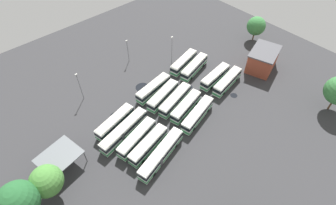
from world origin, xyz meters
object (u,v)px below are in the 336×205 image
(bus_row0_slot0, at_px, (161,154))
(bus_row1_slot3, at_px, (163,96))
(tree_east_edge, at_px, (256,26))
(bus_row2_slot4, at_px, (184,62))
(bus_row1_slot0, at_px, (197,114))
(bus_row2_slot0, at_px, (227,81))
(lamp_post_mid_lot, at_px, (128,50))
(lamp_post_near_entrance, at_px, (172,49))
(bus_row0_slot3, at_px, (124,131))
(bus_row0_slot2, at_px, (137,138))
(tree_south_edge, at_px, (18,202))
(bus_row2_slot1, at_px, (215,77))
(bus_row0_slot4, at_px, (115,122))
(bus_row1_slot1, at_px, (186,107))
(tree_west_edge, at_px, (46,181))
(bus_row0_slot1, at_px, (148,145))
(depot_building, at_px, (263,59))
(lamp_post_far_corner, at_px, (80,86))
(bus_row1_slot4, at_px, (153,88))
(bus_row2_slot3, at_px, (194,67))
(bus_row1_slot2, at_px, (175,100))
(maintenance_shelter, at_px, (59,156))

(bus_row0_slot0, distance_m, bus_row1_slot3, 17.84)
(tree_east_edge, bearing_deg, bus_row2_slot4, 168.84)
(bus_row1_slot0, xyz_separation_m, bus_row2_slot0, (14.83, 2.74, -0.00))
(lamp_post_mid_lot, relative_size, lamp_post_near_entrance, 0.78)
(bus_row0_slot3, height_order, bus_row1_slot0, same)
(bus_row0_slot2, bearing_deg, tree_south_edge, 179.74)
(tree_south_edge, bearing_deg, bus_row2_slot0, -1.82)
(bus_row2_slot1, height_order, bus_row2_slot4, same)
(bus_row0_slot4, distance_m, bus_row1_slot1, 17.95)
(tree_west_edge, bearing_deg, bus_row0_slot1, -11.93)
(depot_building, distance_m, lamp_post_far_corner, 52.02)
(bus_row0_slot2, distance_m, bus_row1_slot1, 15.15)
(bus_row2_slot1, xyz_separation_m, lamp_post_near_entrance, (-3.46, 14.26, 3.36))
(bus_row0_slot3, bearing_deg, tree_south_edge, -171.67)
(bus_row0_slot2, height_order, bus_row1_slot4, same)
(bus_row1_slot4, distance_m, bus_row2_slot3, 14.68)
(bus_row2_slot0, bearing_deg, bus_row0_slot4, 164.30)
(bus_row1_slot0, height_order, tree_east_edge, tree_east_edge)
(bus_row1_slot2, xyz_separation_m, depot_building, (29.37, -6.20, 1.37))
(bus_row0_slot0, bearing_deg, bus_row1_slot2, 36.22)
(bus_row2_slot4, bearing_deg, maintenance_shelter, -171.39)
(bus_row1_slot4, relative_size, tree_west_edge, 1.31)
(bus_row1_slot0, height_order, tree_south_edge, tree_south_edge)
(depot_building, height_order, lamp_post_near_entrance, lamp_post_near_entrance)
(bus_row2_slot3, relative_size, lamp_post_mid_lot, 1.56)
(bus_row1_slot0, xyz_separation_m, bus_row1_slot1, (-0.27, 3.77, -0.00))
(lamp_post_near_entrance, bearing_deg, maintenance_shelter, -166.12)
(lamp_post_mid_lot, bearing_deg, bus_row0_slot3, -128.64)
(bus_row2_slot4, bearing_deg, bus_row2_slot3, -78.40)
(bus_row1_slot0, bearing_deg, bus_row0_slot1, 175.51)
(bus_row2_slot1, height_order, bus_row2_slot3, same)
(bus_row2_slot4, bearing_deg, bus_row1_slot1, -132.66)
(bus_row1_slot4, xyz_separation_m, lamp_post_mid_lot, (3.50, 15.97, 2.32))
(bus_row0_slot4, bearing_deg, bus_row2_slot4, 10.65)
(lamp_post_far_corner, bearing_deg, lamp_post_mid_lot, 14.69)
(bus_row1_slot3, relative_size, tree_west_edge, 1.27)
(bus_row0_slot3, height_order, bus_row2_slot1, same)
(bus_row1_slot3, relative_size, lamp_post_far_corner, 1.30)
(bus_row0_slot0, distance_m, bus_row0_slot2, 7.04)
(bus_row1_slot4, bearing_deg, bus_row1_slot3, -88.56)
(bus_row0_slot2, relative_size, bus_row2_slot3, 1.00)
(bus_row0_slot0, distance_m, bus_row1_slot1, 15.24)
(bus_row1_slot3, xyz_separation_m, tree_west_edge, (-33.28, -5.04, 3.87))
(bus_row0_slot4, relative_size, depot_building, 0.97)
(bus_row1_slot4, relative_size, bus_row2_slot4, 1.03)
(bus_row0_slot3, height_order, tree_east_edge, tree_east_edge)
(bus_row0_slot3, xyz_separation_m, bus_row1_slot1, (16.14, -4.28, -0.00))
(bus_row1_slot0, distance_m, maintenance_shelter, 32.74)
(bus_row1_slot4, height_order, maintenance_shelter, maintenance_shelter)
(lamp_post_mid_lot, distance_m, lamp_post_near_entrance, 13.29)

